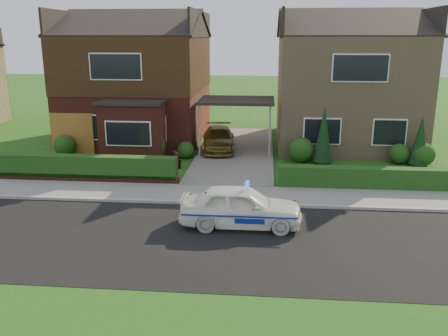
# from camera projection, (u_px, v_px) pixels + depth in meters

# --- Properties ---
(ground) EXTENTS (120.00, 120.00, 0.00)m
(ground) POSITION_uv_depth(u_px,v_px,m) (212.00, 241.00, 14.00)
(ground) COLOR #1B4712
(ground) RESTS_ON ground
(road) EXTENTS (60.00, 6.00, 0.02)m
(road) POSITION_uv_depth(u_px,v_px,m) (212.00, 241.00, 14.00)
(road) COLOR black
(road) RESTS_ON ground
(kerb) EXTENTS (60.00, 0.16, 0.12)m
(kerb) POSITION_uv_depth(u_px,v_px,m) (221.00, 204.00, 16.90)
(kerb) COLOR #9E9993
(kerb) RESTS_ON ground
(sidewalk) EXTENTS (60.00, 2.00, 0.10)m
(sidewalk) POSITION_uv_depth(u_px,v_px,m) (224.00, 194.00, 17.91)
(sidewalk) COLOR slate
(sidewalk) RESTS_ON ground
(driveway) EXTENTS (3.80, 12.00, 0.12)m
(driveway) POSITION_uv_depth(u_px,v_px,m) (236.00, 151.00, 24.53)
(driveway) COLOR #666059
(driveway) RESTS_ON ground
(house_left) EXTENTS (7.50, 9.53, 7.25)m
(house_left) POSITION_uv_depth(u_px,v_px,m) (138.00, 73.00, 26.80)
(house_left) COLOR maroon
(house_left) RESTS_ON ground
(house_right) EXTENTS (7.50, 8.06, 7.25)m
(house_right) POSITION_uv_depth(u_px,v_px,m) (346.00, 77.00, 25.93)
(house_right) COLOR tan
(house_right) RESTS_ON ground
(carport_link) EXTENTS (3.80, 3.00, 2.77)m
(carport_link) POSITION_uv_depth(u_px,v_px,m) (236.00, 101.00, 23.78)
(carport_link) COLOR black
(carport_link) RESTS_ON ground
(garage_door) EXTENTS (2.20, 0.10, 2.10)m
(garage_door) POSITION_uv_depth(u_px,v_px,m) (72.00, 134.00, 23.98)
(garage_door) COLOR brown
(garage_door) RESTS_ON ground
(dwarf_wall) EXTENTS (7.70, 0.25, 0.36)m
(dwarf_wall) POSITION_uv_depth(u_px,v_px,m) (87.00, 178.00, 19.53)
(dwarf_wall) COLOR maroon
(dwarf_wall) RESTS_ON ground
(hedge_left) EXTENTS (7.50, 0.55, 0.90)m
(hedge_left) POSITION_uv_depth(u_px,v_px,m) (88.00, 181.00, 19.72)
(hedge_left) COLOR #193912
(hedge_left) RESTS_ON ground
(hedge_right) EXTENTS (7.50, 0.55, 0.80)m
(hedge_right) POSITION_uv_depth(u_px,v_px,m) (374.00, 190.00, 18.62)
(hedge_right) COLOR #193912
(hedge_right) RESTS_ON ground
(shrub_left_far) EXTENTS (1.08, 1.08, 1.08)m
(shrub_left_far) POSITION_uv_depth(u_px,v_px,m) (65.00, 146.00, 23.70)
(shrub_left_far) COLOR #193912
(shrub_left_far) RESTS_ON ground
(shrub_left_mid) EXTENTS (1.32, 1.32, 1.32)m
(shrub_left_mid) POSITION_uv_depth(u_px,v_px,m) (152.00, 146.00, 23.08)
(shrub_left_mid) COLOR #193912
(shrub_left_mid) RESTS_ON ground
(shrub_left_near) EXTENTS (0.84, 0.84, 0.84)m
(shrub_left_near) POSITION_uv_depth(u_px,v_px,m) (186.00, 150.00, 23.30)
(shrub_left_near) COLOR #193912
(shrub_left_near) RESTS_ON ground
(shrub_right_near) EXTENTS (1.20, 1.20, 1.20)m
(shrub_right_near) POSITION_uv_depth(u_px,v_px,m) (301.00, 150.00, 22.57)
(shrub_right_near) COLOR #193912
(shrub_right_near) RESTS_ON ground
(shrub_right_mid) EXTENTS (0.96, 0.96, 0.96)m
(shrub_right_mid) POSITION_uv_depth(u_px,v_px,m) (399.00, 154.00, 22.30)
(shrub_right_mid) COLOR #193912
(shrub_right_mid) RESTS_ON ground
(shrub_right_far) EXTENTS (1.08, 1.08, 1.08)m
(shrub_right_far) POSITION_uv_depth(u_px,v_px,m) (423.00, 155.00, 21.91)
(shrub_right_far) COLOR #193912
(shrub_right_far) RESTS_ON ground
(conifer_a) EXTENTS (0.90, 0.90, 2.60)m
(conifer_a) POSITION_uv_depth(u_px,v_px,m) (323.00, 137.00, 22.10)
(conifer_a) COLOR black
(conifer_a) RESTS_ON ground
(conifer_b) EXTENTS (0.90, 0.90, 2.20)m
(conifer_b) POSITION_uv_depth(u_px,v_px,m) (420.00, 143.00, 21.78)
(conifer_b) COLOR black
(conifer_b) RESTS_ON ground
(police_car) EXTENTS (3.53, 3.84, 1.47)m
(police_car) POSITION_uv_depth(u_px,v_px,m) (241.00, 207.00, 14.90)
(police_car) COLOR white
(police_car) RESTS_ON ground
(driveway_car) EXTENTS (1.98, 4.11, 1.15)m
(driveway_car) POSITION_uv_depth(u_px,v_px,m) (218.00, 139.00, 24.49)
(driveway_car) COLOR brown
(driveway_car) RESTS_ON driveway
(potted_plant_a) EXTENTS (0.45, 0.36, 0.74)m
(potted_plant_a) POSITION_uv_depth(u_px,v_px,m) (99.00, 165.00, 20.72)
(potted_plant_a) COLOR gray
(potted_plant_a) RESTS_ON ground
(potted_plant_b) EXTENTS (0.50, 0.48, 0.71)m
(potted_plant_b) POSITION_uv_depth(u_px,v_px,m) (40.00, 164.00, 20.97)
(potted_plant_b) COLOR gray
(potted_plant_b) RESTS_ON ground
(potted_plant_c) EXTENTS (0.50, 0.50, 0.81)m
(potted_plant_c) POSITION_uv_depth(u_px,v_px,m) (177.00, 160.00, 21.52)
(potted_plant_c) COLOR gray
(potted_plant_c) RESTS_ON ground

